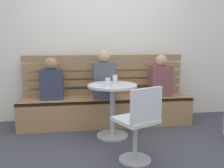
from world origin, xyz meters
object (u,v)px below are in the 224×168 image
object	(u,v)px
person_adult	(104,77)
cup_glass_tall	(115,79)
white_chair	(139,122)
cafe_table	(112,100)
booth_bench	(107,111)
person_child_left	(52,81)
person_child_middle	(161,78)
cup_water_clear	(108,82)
plate_small	(96,85)

from	to	relation	value
person_adult	cup_glass_tall	size ratio (longest dim) A/B	6.23
white_chair	cafe_table	bearing A→B (deg)	101.82
booth_bench	cup_glass_tall	distance (m)	0.73
person_adult	person_child_left	bearing A→B (deg)	175.17
person_child_middle	booth_bench	bearing A→B (deg)	179.67
cup_water_clear	booth_bench	bearing A→B (deg)	84.23
cup_water_clear	white_chair	bearing A→B (deg)	-70.04
booth_bench	person_child_left	xyz separation A→B (m)	(-0.84, 0.03, 0.50)
person_child_left	cup_glass_tall	distance (m)	1.03
person_child_middle	cup_glass_tall	xyz separation A→B (m)	(-0.82, -0.43, 0.06)
cup_water_clear	plate_small	size ratio (longest dim) A/B	0.65
person_child_middle	cup_water_clear	size ratio (longest dim) A/B	6.16
cup_glass_tall	cup_water_clear	bearing A→B (deg)	-122.00
cup_glass_tall	plate_small	size ratio (longest dim) A/B	0.71
person_adult	cup_water_clear	distance (m)	0.62
cup_water_clear	plate_small	distance (m)	0.17
cup_glass_tall	plate_small	distance (m)	0.32
booth_bench	cafe_table	bearing A→B (deg)	-88.57
person_adult	person_child_left	world-z (taller)	person_adult
plate_small	white_chair	bearing A→B (deg)	-62.21
person_child_left	cafe_table	bearing A→B (deg)	-33.00
booth_bench	person_child_left	distance (m)	0.98
cafe_table	plate_small	bearing A→B (deg)	-165.14
booth_bench	person_adult	distance (m)	0.56
cafe_table	plate_small	size ratio (longest dim) A/B	4.35
white_chair	person_child_left	distance (m)	1.73
plate_small	person_child_left	bearing A→B (deg)	135.73
person_child_middle	person_adult	bearing A→B (deg)	-178.19
white_chair	plate_small	world-z (taller)	white_chair
person_child_left	person_child_middle	distance (m)	1.73
cafe_table	person_adult	world-z (taller)	person_adult
cup_water_clear	cafe_table	bearing A→B (deg)	57.89
white_chair	cup_glass_tall	distance (m)	0.96
cup_water_clear	plate_small	bearing A→B (deg)	155.86
white_chair	cup_glass_tall	size ratio (longest dim) A/B	7.08
person_adult	cup_water_clear	size ratio (longest dim) A/B	6.80
cup_water_clear	cup_glass_tall	distance (m)	0.25
person_child_middle	plate_small	bearing A→B (deg)	-152.29
cup_glass_tall	booth_bench	bearing A→B (deg)	98.42
white_chair	cup_glass_tall	bearing A→B (deg)	97.48
white_chair	cup_water_clear	xyz separation A→B (m)	(-0.25, 0.68, 0.33)
cup_water_clear	person_adult	bearing A→B (deg)	87.82
cup_glass_tall	white_chair	bearing A→B (deg)	-82.52
cup_water_clear	cup_glass_tall	size ratio (longest dim) A/B	0.92
cup_glass_tall	plate_small	xyz separation A→B (m)	(-0.28, -0.14, -0.05)
person_adult	booth_bench	bearing A→B (deg)	39.25
white_chair	plate_small	distance (m)	0.89
white_chair	person_adult	xyz separation A→B (m)	(-0.22, 1.30, 0.31)
booth_bench	cup_glass_tall	bearing A→B (deg)	-81.58
booth_bench	person_child_middle	world-z (taller)	person_child_middle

